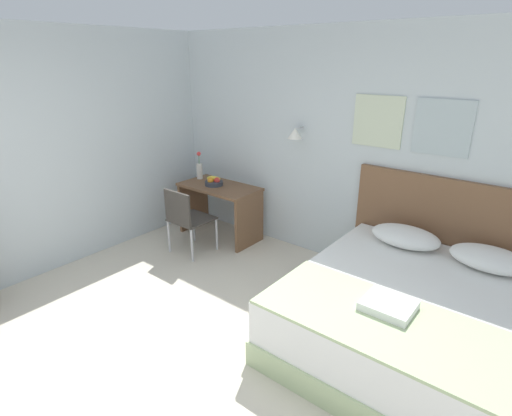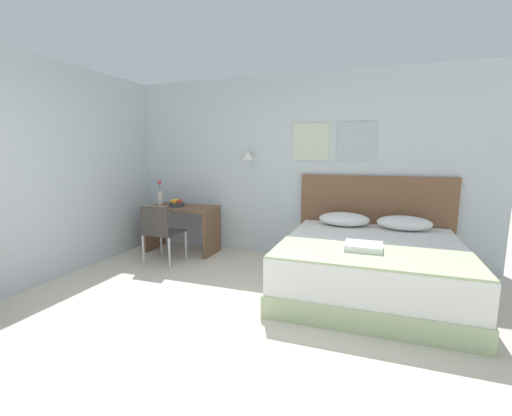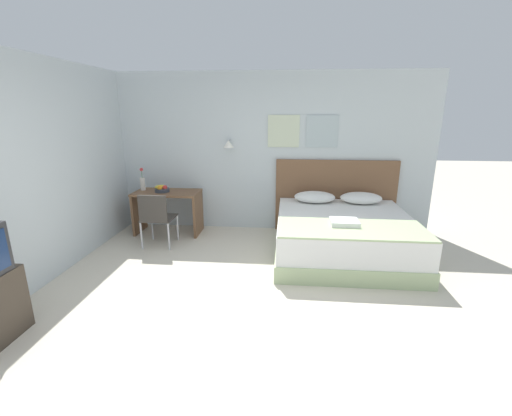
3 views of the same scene
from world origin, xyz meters
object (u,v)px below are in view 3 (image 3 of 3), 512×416
(pillow_left, at_px, (315,197))
(throw_blanket, at_px, (352,229))
(pillow_right, at_px, (361,198))
(fruit_bowl, at_px, (162,189))
(folded_towel_near_foot, at_px, (344,222))
(flower_vase, at_px, (143,182))
(bed, at_px, (343,236))
(desk, at_px, (168,204))
(headboard, at_px, (335,196))
(desk_chair, at_px, (156,216))

(pillow_left, distance_m, throw_blanket, 1.38)
(pillow_right, bearing_deg, fruit_bowl, -178.48)
(fruit_bowl, bearing_deg, pillow_right, 1.52)
(pillow_left, xyz_separation_m, folded_towel_near_foot, (0.30, -1.18, -0.03))
(flower_vase, bearing_deg, bed, -12.92)
(folded_towel_near_foot, height_order, desk, desk)
(bed, xyz_separation_m, flower_vase, (-3.26, 0.75, 0.57))
(bed, relative_size, folded_towel_near_foot, 5.67)
(bed, height_order, desk, desk)
(pillow_right, xyz_separation_m, throw_blanket, (-0.37, -1.32, -0.08))
(pillow_right, bearing_deg, throw_blanket, -105.61)
(bed, relative_size, fruit_bowl, 7.81)
(headboard, relative_size, desk_chair, 2.40)
(headboard, distance_m, flower_vase, 3.29)
(throw_blanket, relative_size, flower_vase, 4.84)
(desk_chair, height_order, fruit_bowl, desk_chair)
(desk, height_order, flower_vase, flower_vase)
(throw_blanket, xyz_separation_m, fruit_bowl, (-2.90, 1.24, 0.17))
(pillow_right, bearing_deg, flower_vase, 179.86)
(headboard, bearing_deg, folded_towel_near_foot, -92.77)
(desk_chair, distance_m, flower_vase, 0.95)
(bed, xyz_separation_m, desk_chair, (-2.77, 0.02, 0.21))
(fruit_bowl, bearing_deg, folded_towel_near_foot, -21.21)
(fruit_bowl, distance_m, flower_vase, 0.39)
(pillow_right, height_order, desk, pillow_right)
(folded_towel_near_foot, height_order, flower_vase, flower_vase)
(throw_blanket, xyz_separation_m, flower_vase, (-3.26, 1.33, 0.26))
(throw_blanket, xyz_separation_m, desk_chair, (-2.77, 0.61, -0.09))
(flower_vase, bearing_deg, throw_blanket, -22.22)
(desk, xyz_separation_m, flower_vase, (-0.44, 0.07, 0.36))
(flower_vase, bearing_deg, fruit_bowl, -14.61)
(bed, bearing_deg, flower_vase, 167.08)
(throw_blanket, height_order, flower_vase, flower_vase)
(pillow_left, xyz_separation_m, flower_vase, (-2.89, 0.01, 0.19))
(pillow_left, height_order, desk, pillow_left)
(folded_towel_near_foot, height_order, desk_chair, desk_chair)
(desk, relative_size, desk_chair, 1.27)
(pillow_left, bearing_deg, desk_chair, -163.36)
(headboard, xyz_separation_m, desk_chair, (-2.77, -1.01, -0.12))
(pillow_left, bearing_deg, fruit_bowl, -178.03)
(pillow_right, bearing_deg, desk, -178.87)
(pillow_right, height_order, desk_chair, desk_chair)
(throw_blanket, bearing_deg, flower_vase, 157.78)
(folded_towel_near_foot, bearing_deg, bed, 80.82)
(desk_chair, distance_m, fruit_bowl, 0.70)
(folded_towel_near_foot, bearing_deg, flower_vase, 159.52)
(flower_vase, bearing_deg, pillow_left, -0.17)
(throw_blanket, bearing_deg, fruit_bowl, 156.87)
(bed, distance_m, pillow_left, 0.91)
(headboard, bearing_deg, pillow_left, -141.29)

